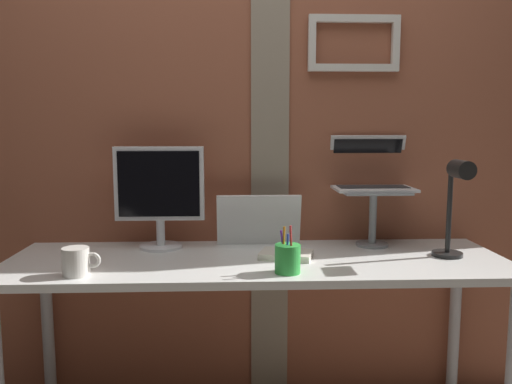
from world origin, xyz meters
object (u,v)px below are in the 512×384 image
(pen_cup, at_px, (288,258))
(monitor, at_px, (160,190))
(coffee_mug, at_px, (76,262))
(laptop, at_px, (370,173))
(whiteboard_panel, at_px, (259,220))
(desk_lamp, at_px, (456,198))

(pen_cup, bearing_deg, monitor, 141.65)
(monitor, height_order, coffee_mug, monitor)
(laptop, height_order, whiteboard_panel, laptop)
(monitor, bearing_deg, laptop, 4.65)
(monitor, height_order, laptop, laptop)
(laptop, distance_m, whiteboard_panel, 0.53)
(whiteboard_panel, relative_size, coffee_mug, 2.72)
(coffee_mug, bearing_deg, pen_cup, 0.00)
(monitor, distance_m, desk_lamp, 1.19)
(laptop, distance_m, desk_lamp, 0.41)
(whiteboard_panel, bearing_deg, laptop, 5.18)
(monitor, xyz_separation_m, desk_lamp, (1.17, -0.24, -0.01))
(whiteboard_panel, distance_m, coffee_mug, 0.78)
(monitor, xyz_separation_m, whiteboard_panel, (0.42, 0.03, -0.14))
(whiteboard_panel, bearing_deg, pen_cup, -79.17)
(monitor, relative_size, desk_lamp, 1.11)
(whiteboard_panel, bearing_deg, monitor, -175.97)
(laptop, relative_size, desk_lamp, 0.86)
(laptop, height_order, desk_lamp, laptop)
(monitor, relative_size, laptop, 1.28)
(laptop, xyz_separation_m, desk_lamp, (0.25, -0.32, -0.07))
(pen_cup, bearing_deg, whiteboard_panel, 100.83)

